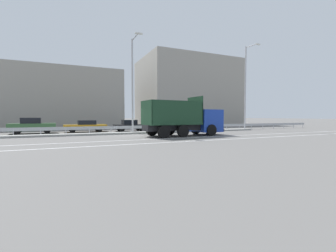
{
  "coord_description": "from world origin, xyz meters",
  "views": [
    {
      "loc": [
        -6.11,
        -20.25,
        1.8
      ],
      "look_at": [
        2.92,
        0.06,
        0.82
      ],
      "focal_mm": 24.0,
      "sensor_mm": 36.0,
      "label": 1
    }
  ],
  "objects_px": {
    "parked_car_3": "(86,126)",
    "parked_car_2": "(32,126)",
    "dump_truck": "(192,122)",
    "street_lamp_2": "(246,85)",
    "street_lamp_1": "(133,81)",
    "parked_car_5": "(170,124)",
    "median_road_sign": "(204,121)",
    "parked_car_4": "(130,125)"
  },
  "relations": [
    {
      "from": "parked_car_5",
      "to": "street_lamp_2",
      "type": "bearing_deg",
      "value": 63.97
    },
    {
      "from": "median_road_sign",
      "to": "parked_car_2",
      "type": "bearing_deg",
      "value": 166.05
    },
    {
      "from": "dump_truck",
      "to": "street_lamp_2",
      "type": "height_order",
      "value": "street_lamp_2"
    },
    {
      "from": "street_lamp_1",
      "to": "parked_car_3",
      "type": "distance_m",
      "value": 7.93
    },
    {
      "from": "parked_car_3",
      "to": "parked_car_2",
      "type": "bearing_deg",
      "value": 90.03
    },
    {
      "from": "median_road_sign",
      "to": "parked_car_3",
      "type": "bearing_deg",
      "value": 159.65
    },
    {
      "from": "dump_truck",
      "to": "median_road_sign",
      "type": "relative_size",
      "value": 3.25
    },
    {
      "from": "street_lamp_1",
      "to": "street_lamp_2",
      "type": "distance_m",
      "value": 14.83
    },
    {
      "from": "parked_car_2",
      "to": "parked_car_5",
      "type": "relative_size",
      "value": 0.91
    },
    {
      "from": "street_lamp_1",
      "to": "parked_car_3",
      "type": "bearing_deg",
      "value": 131.29
    },
    {
      "from": "street_lamp_1",
      "to": "parked_car_2",
      "type": "height_order",
      "value": "street_lamp_1"
    },
    {
      "from": "street_lamp_1",
      "to": "parked_car_5",
      "type": "bearing_deg",
      "value": 34.72
    },
    {
      "from": "street_lamp_1",
      "to": "parked_car_4",
      "type": "relative_size",
      "value": 2.47
    },
    {
      "from": "median_road_sign",
      "to": "street_lamp_2",
      "type": "height_order",
      "value": "street_lamp_2"
    },
    {
      "from": "dump_truck",
      "to": "parked_car_2",
      "type": "relative_size",
      "value": 1.74
    },
    {
      "from": "street_lamp_2",
      "to": "parked_car_2",
      "type": "xyz_separation_m",
      "value": [
        -24.27,
        4.58,
        -5.01
      ]
    },
    {
      "from": "parked_car_3",
      "to": "parked_car_4",
      "type": "xyz_separation_m",
      "value": [
        5.01,
        -0.56,
        -0.0
      ]
    },
    {
      "from": "parked_car_3",
      "to": "median_road_sign",
      "type": "bearing_deg",
      "value": -113.34
    },
    {
      "from": "parked_car_2",
      "to": "parked_car_5",
      "type": "distance_m",
      "value": 15.59
    },
    {
      "from": "parked_car_4",
      "to": "parked_car_5",
      "type": "distance_m",
      "value": 5.36
    },
    {
      "from": "street_lamp_1",
      "to": "parked_car_2",
      "type": "relative_size",
      "value": 2.19
    },
    {
      "from": "median_road_sign",
      "to": "dump_truck",
      "type": "bearing_deg",
      "value": -134.41
    },
    {
      "from": "median_road_sign",
      "to": "street_lamp_2",
      "type": "bearing_deg",
      "value": -0.89
    },
    {
      "from": "street_lamp_2",
      "to": "parked_car_5",
      "type": "bearing_deg",
      "value": 153.82
    },
    {
      "from": "street_lamp_2",
      "to": "parked_car_5",
      "type": "distance_m",
      "value": 10.94
    },
    {
      "from": "parked_car_2",
      "to": "parked_car_4",
      "type": "xyz_separation_m",
      "value": [
        10.23,
        -0.29,
        -0.13
      ]
    },
    {
      "from": "dump_truck",
      "to": "street_lamp_2",
      "type": "distance_m",
      "value": 11.96
    },
    {
      "from": "street_lamp_1",
      "to": "street_lamp_2",
      "type": "relative_size",
      "value": 0.9
    },
    {
      "from": "street_lamp_2",
      "to": "parked_car_2",
      "type": "distance_m",
      "value": 25.21
    },
    {
      "from": "dump_truck",
      "to": "street_lamp_1",
      "type": "height_order",
      "value": "street_lamp_1"
    },
    {
      "from": "median_road_sign",
      "to": "parked_car_2",
      "type": "relative_size",
      "value": 0.54
    },
    {
      "from": "median_road_sign",
      "to": "street_lamp_2",
      "type": "relative_size",
      "value": 0.22
    },
    {
      "from": "parked_car_2",
      "to": "median_road_sign",
      "type": "bearing_deg",
      "value": 72.15
    },
    {
      "from": "street_lamp_2",
      "to": "parked_car_3",
      "type": "xyz_separation_m",
      "value": [
        -19.06,
        4.85,
        -5.14
      ]
    },
    {
      "from": "street_lamp_2",
      "to": "parked_car_4",
      "type": "bearing_deg",
      "value": 163.02
    },
    {
      "from": "parked_car_4",
      "to": "street_lamp_2",
      "type": "bearing_deg",
      "value": 71.95
    },
    {
      "from": "median_road_sign",
      "to": "parked_car_4",
      "type": "height_order",
      "value": "median_road_sign"
    },
    {
      "from": "parked_car_2",
      "to": "street_lamp_2",
      "type": "bearing_deg",
      "value": 75.42
    },
    {
      "from": "median_road_sign",
      "to": "street_lamp_1",
      "type": "height_order",
      "value": "street_lamp_1"
    },
    {
      "from": "street_lamp_1",
      "to": "parked_car_4",
      "type": "xyz_separation_m",
      "value": [
        0.77,
        4.27,
        -4.65
      ]
    },
    {
      "from": "street_lamp_1",
      "to": "street_lamp_2",
      "type": "xyz_separation_m",
      "value": [
        14.82,
        -0.02,
        0.49
      ]
    },
    {
      "from": "parked_car_3",
      "to": "parked_car_5",
      "type": "relative_size",
      "value": 0.97
    }
  ]
}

